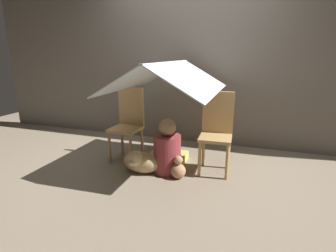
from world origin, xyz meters
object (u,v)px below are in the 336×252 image
at_px(chair_right, 216,130).
at_px(dog, 140,161).
at_px(person_front, 167,150).
at_px(chair_left, 128,122).

xyz_separation_m(chair_right, dog, (-0.81, -0.39, -0.35)).
bearing_deg(person_front, chair_right, 24.86).
distance_m(chair_left, person_front, 0.70).
xyz_separation_m(chair_right, person_front, (-0.52, -0.24, -0.23)).
xyz_separation_m(chair_left, person_front, (0.62, -0.24, -0.23)).
xyz_separation_m(chair_left, dog, (0.33, -0.39, -0.35)).
distance_m(chair_right, person_front, 0.62).
bearing_deg(chair_right, person_front, -158.00).
bearing_deg(dog, chair_left, 130.57).
relative_size(chair_left, person_front, 1.45).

